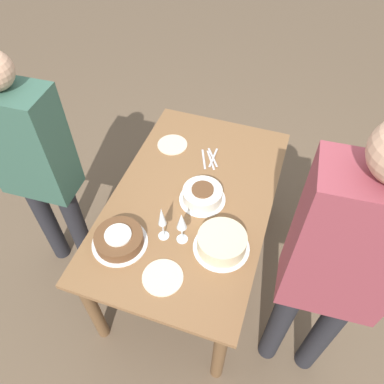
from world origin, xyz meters
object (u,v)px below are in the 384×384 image
cake_center_white (202,195)px  cake_back_decorated (222,243)px  person_cutting (34,162)px  person_watching (338,265)px  wine_glass_far (162,218)px  cake_front_chocolate (119,239)px  wine_glass_near (182,222)px

cake_center_white → cake_back_decorated: cake_back_decorated is taller
person_cutting → cake_center_white: bearing=11.4°
person_cutting → person_watching: size_ratio=0.89×
wine_glass_far → cake_front_chocolate: bearing=-60.6°
cake_center_white → person_watching: person_watching is taller
wine_glass_near → person_cutting: bearing=-94.7°
cake_back_decorated → wine_glass_near: 0.23m
cake_front_chocolate → person_cutting: size_ratio=0.18×
cake_front_chocolate → wine_glass_far: 0.26m
cake_front_chocolate → wine_glass_far: wine_glass_far is taller
cake_center_white → person_cutting: bearing=-76.0°
wine_glass_near → person_cutting: 0.86m
cake_back_decorated → person_watching: 0.59m
person_cutting → person_watching: (0.20, 1.55, 0.13)m
wine_glass_near → person_watching: 0.73m
wine_glass_far → person_cutting: person_cutting is taller
cake_back_decorated → wine_glass_near: bearing=-85.6°
cake_back_decorated → cake_center_white: bearing=-145.5°
cake_back_decorated → person_cutting: person_cutting is taller
cake_front_chocolate → wine_glass_far: (-0.11, 0.20, 0.12)m
person_watching → wine_glass_near: bearing=-14.4°
cake_front_chocolate → person_watching: 1.04m
wine_glass_near → wine_glass_far: size_ratio=0.92×
wine_glass_near → wine_glass_far: 0.10m
wine_glass_far → person_cutting: 0.76m
person_watching → wine_glass_far: bearing=-12.3°
wine_glass_far → person_watching: size_ratio=0.13×
cake_front_chocolate → wine_glass_near: bearing=112.6°
cake_front_chocolate → person_cutting: (-0.19, -0.56, 0.19)m
cake_center_white → cake_front_chocolate: bearing=-37.4°
cake_center_white → person_watching: size_ratio=0.15×
wine_glass_near → person_cutting: person_cutting is taller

